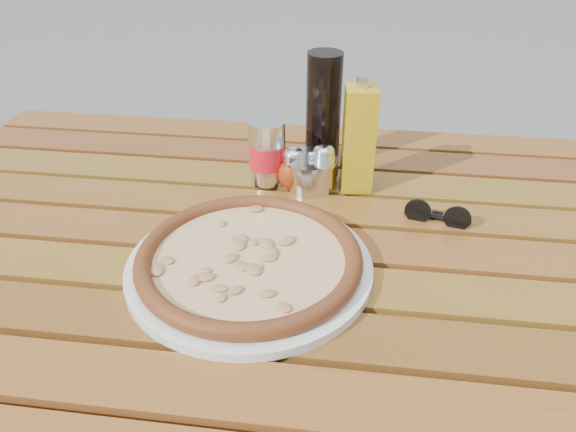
# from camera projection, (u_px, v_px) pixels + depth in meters

# --- Properties ---
(table) EXTENTS (1.40, 0.90, 0.75)m
(table) POSITION_uv_depth(u_px,v_px,m) (286.00, 276.00, 0.94)
(table) COLOR #381C0C
(table) RESTS_ON ground
(plate) EXTENTS (0.37, 0.37, 0.01)m
(plate) POSITION_uv_depth(u_px,v_px,m) (250.00, 267.00, 0.82)
(plate) COLOR white
(plate) RESTS_ON table
(pizza) EXTENTS (0.35, 0.35, 0.03)m
(pizza) POSITION_uv_depth(u_px,v_px,m) (249.00, 258.00, 0.81)
(pizza) COLOR #FFE6B6
(pizza) RESTS_ON plate
(pepper_shaker) EXTENTS (0.06, 0.06, 0.08)m
(pepper_shaker) POSITION_uv_depth(u_px,v_px,m) (293.00, 170.00, 1.01)
(pepper_shaker) COLOR #A63613
(pepper_shaker) RESTS_ON table
(oregano_shaker) EXTENTS (0.07, 0.07, 0.08)m
(oregano_shaker) POSITION_uv_depth(u_px,v_px,m) (323.00, 167.00, 1.02)
(oregano_shaker) COLOR #3C4019
(oregano_shaker) RESTS_ON table
(dark_bottle) EXTENTS (0.09, 0.09, 0.22)m
(dark_bottle) POSITION_uv_depth(u_px,v_px,m) (323.00, 111.00, 1.06)
(dark_bottle) COLOR black
(dark_bottle) RESTS_ON table
(soda_can) EXTENTS (0.07, 0.07, 0.12)m
(soda_can) POSITION_uv_depth(u_px,v_px,m) (267.00, 153.00, 1.02)
(soda_can) COLOR silver
(soda_can) RESTS_ON table
(olive_oil_cruet) EXTENTS (0.06, 0.06, 0.21)m
(olive_oil_cruet) POSITION_uv_depth(u_px,v_px,m) (359.00, 139.00, 0.98)
(olive_oil_cruet) COLOR #B88E13
(olive_oil_cruet) RESTS_ON table
(parmesan_tin) EXTENTS (0.11, 0.11, 0.07)m
(parmesan_tin) POSITION_uv_depth(u_px,v_px,m) (311.00, 172.00, 1.02)
(parmesan_tin) COLOR silver
(parmesan_tin) RESTS_ON table
(sunglasses) EXTENTS (0.11, 0.04, 0.04)m
(sunglasses) POSITION_uv_depth(u_px,v_px,m) (437.00, 215.00, 0.92)
(sunglasses) COLOR black
(sunglasses) RESTS_ON table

